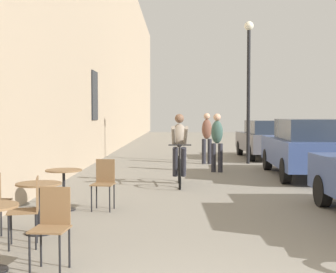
% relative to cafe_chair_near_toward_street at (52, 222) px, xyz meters
% --- Properties ---
extents(building_facade_left, '(0.54, 68.00, 10.14)m').
position_rel_cafe_chair_near_toward_street_xyz_m(building_facade_left, '(-1.79, 12.20, 4.55)').
color(building_facade_left, tan).
rests_on(building_facade_left, ground_plane).
extents(cafe_chair_near_toward_street, '(0.41, 0.41, 0.89)m').
position_rel_cafe_chair_near_toward_street_xyz_m(cafe_chair_near_toward_street, '(0.00, 0.00, 0.00)').
color(cafe_chair_near_toward_street, black).
rests_on(cafe_chair_near_toward_street, ground_plane).
extents(cafe_table_mid, '(0.64, 0.64, 0.72)m').
position_rel_cafe_chair_near_toward_street_xyz_m(cafe_table_mid, '(-0.61, 1.58, 0.00)').
color(cafe_table_mid, black).
rests_on(cafe_table_mid, ground_plane).
extents(cafe_chair_mid_toward_street, '(0.46, 0.46, 0.89)m').
position_rel_cafe_chair_near_toward_street_xyz_m(cafe_chair_mid_toward_street, '(-0.53, 0.90, 0.00)').
color(cafe_chair_mid_toward_street, black).
rests_on(cafe_chair_mid_toward_street, ground_plane).
extents(cafe_table_far, '(0.64, 0.64, 0.72)m').
position_rel_cafe_chair_near_toward_street_xyz_m(cafe_table_far, '(-0.65, 3.23, 0.00)').
color(cafe_table_far, black).
rests_on(cafe_table_far, ground_plane).
extents(cafe_chair_far_toward_street, '(0.42, 0.42, 0.89)m').
position_rel_cafe_chair_near_toward_street_xyz_m(cafe_chair_far_toward_street, '(0.05, 3.31, 0.00)').
color(cafe_chair_far_toward_street, black).
rests_on(cafe_chair_far_toward_street, ground_plane).
extents(cyclist_on_bicycle, '(0.52, 1.76, 1.74)m').
position_rel_cafe_chair_near_toward_street_xyz_m(cyclist_on_bicycle, '(1.41, 6.33, 0.29)').
color(cyclist_on_bicycle, black).
rests_on(cyclist_on_bicycle, ground_plane).
extents(pedestrian_near, '(0.37, 0.29, 1.73)m').
position_rel_cafe_chair_near_toward_street_xyz_m(pedestrian_near, '(2.53, 8.93, 0.46)').
color(pedestrian_near, '#26262D').
rests_on(pedestrian_near, ground_plane).
extents(pedestrian_mid, '(0.35, 0.25, 1.75)m').
position_rel_cafe_chair_near_toward_street_xyz_m(pedestrian_mid, '(2.38, 11.32, 0.47)').
color(pedestrian_mid, '#26262D').
rests_on(pedestrian_mid, ground_plane).
extents(street_lamp, '(0.32, 0.32, 4.90)m').
position_rel_cafe_chair_near_toward_street_xyz_m(street_lamp, '(3.82, 11.44, 2.59)').
color(street_lamp, black).
rests_on(street_lamp, ground_plane).
extents(parked_car_second, '(2.01, 4.49, 1.58)m').
position_rel_cafe_chair_near_toward_street_xyz_m(parked_car_second, '(4.89, 7.85, 0.30)').
color(parked_car_second, '#384C84').
rests_on(parked_car_second, ground_plane).
extents(parked_car_third, '(1.84, 4.20, 1.48)m').
position_rel_cafe_chair_near_toward_street_xyz_m(parked_car_third, '(4.81, 13.45, 0.25)').
color(parked_car_third, '#595960').
rests_on(parked_car_third, ground_plane).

